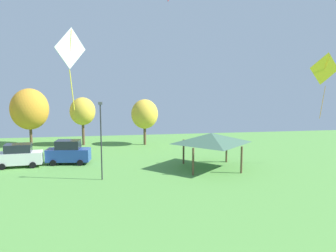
{
  "coord_description": "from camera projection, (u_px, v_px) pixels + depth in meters",
  "views": [
    {
      "loc": [
        -2.17,
        3.77,
        9.06
      ],
      "look_at": [
        -0.0,
        17.66,
        7.15
      ],
      "focal_mm": 38.0,
      "sensor_mm": 36.0,
      "label": 1
    }
  ],
  "objects": [
    {
      "name": "light_post_0",
      "position": [
        101.0,
        137.0,
        31.35
      ],
      "size": [
        0.36,
        0.2,
        6.98
      ],
      "color": "#2D2D33",
      "rests_on": "ground"
    },
    {
      "name": "park_pavilion",
      "position": [
        211.0,
        138.0,
        35.51
      ],
      "size": [
        6.12,
        5.88,
        3.6
      ],
      "color": "brown",
      "rests_on": "ground"
    },
    {
      "name": "parked_car_second_from_left",
      "position": [
        68.0,
        152.0,
        37.56
      ],
      "size": [
        4.66,
        2.37,
        2.55
      ],
      "rotation": [
        0.0,
        0.0,
        -0.12
      ],
      "color": "#234299",
      "rests_on": "ground"
    },
    {
      "name": "parked_car_leftmost",
      "position": [
        19.0,
        156.0,
        36.3
      ],
      "size": [
        4.76,
        2.31,
        2.39
      ],
      "rotation": [
        0.0,
        0.0,
        0.08
      ],
      "color": "silver",
      "rests_on": "ground"
    },
    {
      "name": "kite_flying_5",
      "position": [
        71.0,
        51.0,
        19.27
      ],
      "size": [
        1.47,
        1.7,
        4.46
      ],
      "color": "white"
    },
    {
      "name": "treeline_tree_1",
      "position": [
        30.0,
        109.0,
        47.3
      ],
      "size": [
        5.0,
        5.0,
        7.68
      ],
      "color": "brown",
      "rests_on": "ground"
    },
    {
      "name": "treeline_tree_3",
      "position": [
        145.0,
        114.0,
        48.05
      ],
      "size": [
        3.62,
        3.62,
        6.2
      ],
      "color": "brown",
      "rests_on": "ground"
    },
    {
      "name": "kite_flying_6",
      "position": [
        324.0,
        70.0,
        36.02
      ],
      "size": [
        3.36,
        1.12,
        6.71
      ],
      "color": "yellow"
    },
    {
      "name": "treeline_tree_2",
      "position": [
        83.0,
        111.0,
        47.78
      ],
      "size": [
        3.4,
        3.4,
        6.47
      ],
      "color": "brown",
      "rests_on": "ground"
    }
  ]
}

